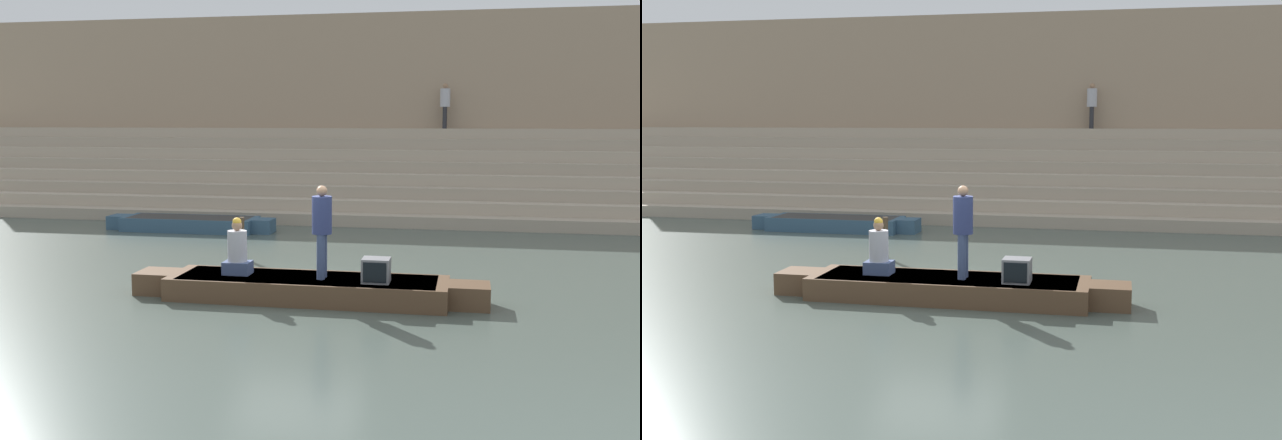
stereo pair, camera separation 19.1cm
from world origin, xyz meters
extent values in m
plane|color=#47544C|center=(0.00, 0.00, 0.00)|extent=(120.00, 120.00, 0.00)
cube|color=tan|center=(0.00, 11.55, 0.18)|extent=(36.00, 5.76, 0.37)
cube|color=#B2A28D|center=(0.00, 11.91, 0.55)|extent=(36.00, 5.04, 0.37)
cube|color=tan|center=(0.00, 12.27, 0.92)|extent=(36.00, 4.32, 0.37)
cube|color=#B2A28D|center=(0.00, 12.63, 1.28)|extent=(36.00, 3.60, 0.37)
cube|color=tan|center=(0.00, 12.99, 1.65)|extent=(36.00, 2.88, 0.37)
cube|color=#B2A28D|center=(0.00, 13.35, 2.02)|extent=(36.00, 2.16, 0.37)
cube|color=tan|center=(0.00, 13.71, 2.38)|extent=(36.00, 1.44, 0.37)
cube|color=#B2A28D|center=(0.00, 14.07, 2.75)|extent=(36.00, 0.72, 0.37)
cube|color=tan|center=(0.00, 15.03, 3.58)|extent=(34.20, 1.20, 7.17)
cube|color=brown|center=(0.00, 14.41, 0.30)|extent=(34.20, 0.12, 0.60)
cube|color=brown|center=(0.34, -0.54, 0.21)|extent=(5.13, 1.39, 0.42)
cube|color=#2D2D2D|center=(0.34, -0.54, 0.39)|extent=(4.72, 1.29, 0.05)
cube|color=brown|center=(3.27, -0.54, 0.21)|extent=(0.72, 0.77, 0.42)
cube|color=brown|center=(-2.58, -0.54, 0.21)|extent=(0.72, 0.77, 0.42)
cylinder|color=olive|center=(-0.43, 0.26, 0.32)|extent=(2.94, 0.04, 0.04)
cylinder|color=#3D4C75|center=(0.62, -0.46, 0.83)|extent=(0.15, 0.15, 0.82)
cylinder|color=#3D4C75|center=(0.62, -0.66, 0.83)|extent=(0.15, 0.15, 0.82)
cylinder|color=navy|center=(0.62, -0.56, 1.58)|extent=(0.36, 0.36, 0.68)
sphere|color=#9E7556|center=(0.62, -0.56, 2.01)|extent=(0.19, 0.19, 0.19)
cube|color=#3D4C75|center=(-1.00, -0.50, 0.53)|extent=(0.51, 0.40, 0.24)
cylinder|color=#B2B2BC|center=(-1.00, -0.50, 0.94)|extent=(0.36, 0.36, 0.58)
sphere|color=#9E7556|center=(-1.00, -0.50, 1.33)|extent=(0.19, 0.19, 0.19)
sphere|color=gold|center=(-1.00, -0.50, 1.40)|extent=(0.17, 0.17, 0.17)
cube|color=slate|center=(1.63, -0.71, 0.63)|extent=(0.49, 0.43, 0.43)
cube|color=black|center=(1.63, -0.93, 0.63)|extent=(0.41, 0.02, 0.35)
cube|color=#33516B|center=(-4.87, 7.10, 0.20)|extent=(3.96, 1.33, 0.40)
cube|color=#2D2D2D|center=(-4.87, 7.10, 0.38)|extent=(3.64, 1.23, 0.05)
cube|color=#33516B|center=(-2.62, 7.10, 0.20)|extent=(0.55, 0.73, 0.40)
cube|color=#33516B|center=(-7.13, 7.10, 0.20)|extent=(0.55, 0.73, 0.40)
cylinder|color=#473828|center=(-2.04, 3.11, 0.50)|extent=(0.13, 0.13, 0.99)
cylinder|color=#28282D|center=(2.28, 14.17, 3.32)|extent=(0.15, 0.15, 0.78)
cylinder|color=#28282D|center=(2.28, 13.97, 3.32)|extent=(0.15, 0.15, 0.78)
cylinder|color=#B2B2BC|center=(2.28, 14.07, 4.04)|extent=(0.36, 0.36, 0.65)
sphere|color=#9E7556|center=(2.28, 14.07, 4.46)|extent=(0.19, 0.19, 0.19)
camera|label=1|loc=(3.21, -13.68, 3.31)|focal=42.00mm
camera|label=2|loc=(3.40, -13.64, 3.31)|focal=42.00mm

